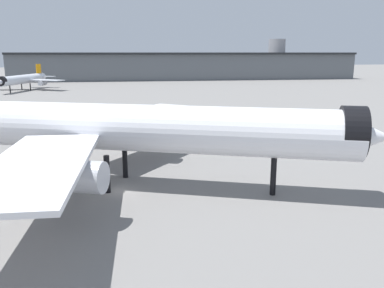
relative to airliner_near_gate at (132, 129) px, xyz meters
name	(u,v)px	position (x,y,z in m)	size (l,w,h in m)	color
ground	(118,192)	(-2.16, -1.85, -7.30)	(900.00, 900.00, 0.00)	slate
airliner_near_gate	(132,129)	(0.00, 0.00, 0.00)	(56.25, 50.40, 16.58)	white
airliner_far_taxiway	(24,79)	(-35.30, 140.40, -2.38)	(33.93, 38.10, 11.16)	silver
terminal_building	(190,66)	(53.33, 199.16, 1.10)	(210.71, 49.23, 24.89)	slate
service_truck_front	(163,123)	(9.44, 34.86, -5.71)	(5.80, 3.31, 3.00)	black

